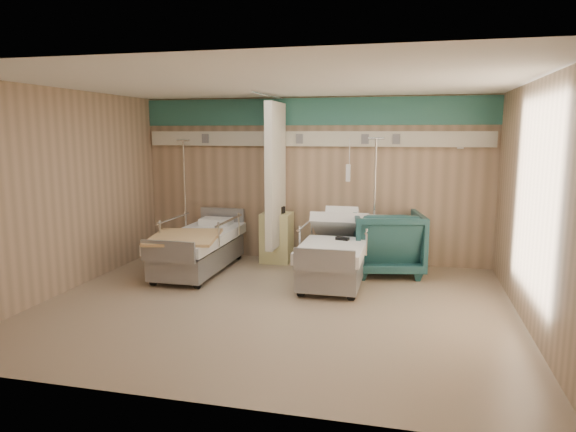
{
  "coord_description": "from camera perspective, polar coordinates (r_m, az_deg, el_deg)",
  "views": [
    {
      "loc": [
        1.65,
        -6.15,
        2.21
      ],
      "look_at": [
        0.03,
        0.6,
        1.07
      ],
      "focal_mm": 32.0,
      "sensor_mm": 36.0,
      "label": 1
    }
  ],
  "objects": [
    {
      "name": "bed_right",
      "position": [
        7.75,
        5.32,
        -4.89
      ],
      "size": [
        1.0,
        2.16,
        0.63
      ],
      "primitive_type": null,
      "color": "white",
      "rests_on": "ground"
    },
    {
      "name": "call_remote",
      "position": [
        7.64,
        6.06,
        -2.51
      ],
      "size": [
        0.21,
        0.13,
        0.04
      ],
      "primitive_type": "cube",
      "rotation": [
        0.0,
        0.0,
        -0.25
      ],
      "color": "black",
      "rests_on": "bed_right"
    },
    {
      "name": "bed_left",
      "position": [
        8.34,
        -9.85,
        -3.97
      ],
      "size": [
        1.0,
        2.16,
        0.63
      ],
      "primitive_type": null,
      "color": "white",
      "rests_on": "ground"
    },
    {
      "name": "waffle_blanket",
      "position": [
        8.11,
        11.17,
        0.79
      ],
      "size": [
        0.72,
        0.65,
        0.08
      ],
      "primitive_type": "cube",
      "rotation": [
        0.0,
        0.0,
        3.22
      ],
      "color": "silver",
      "rests_on": "visitor_armchair"
    },
    {
      "name": "white_cup",
      "position": [
        8.73,
        -2.33,
        0.73
      ],
      "size": [
        0.11,
        0.11,
        0.12
      ],
      "primitive_type": "cylinder",
      "rotation": [
        0.0,
        0.0,
        0.41
      ],
      "color": "white",
      "rests_on": "bedside_cabinet"
    },
    {
      "name": "visitor_armchair",
      "position": [
        8.23,
        10.92,
        -2.87
      ],
      "size": [
        1.25,
        1.28,
        1.0
      ],
      "primitive_type": "imported",
      "rotation": [
        0.0,
        0.0,
        3.33
      ],
      "color": "#1B4345",
      "rests_on": "ground"
    },
    {
      "name": "ground",
      "position": [
        6.74,
        -1.47,
        -9.85
      ],
      "size": [
        6.0,
        5.0,
        0.0
      ],
      "primitive_type": "cube",
      "color": "gray",
      "rests_on": "ground"
    },
    {
      "name": "iv_stand_right",
      "position": [
        8.45,
        9.47,
        -2.95
      ],
      "size": [
        0.38,
        0.38,
        2.13
      ],
      "rotation": [
        0.0,
        0.0,
        0.34
      ],
      "color": "silver",
      "rests_on": "ground"
    },
    {
      "name": "toiletry_bag",
      "position": [
        8.69,
        -1.15,
        0.69
      ],
      "size": [
        0.25,
        0.19,
        0.12
      ],
      "primitive_type": "cube",
      "rotation": [
        0.0,
        0.0,
        -0.26
      ],
      "color": "black",
      "rests_on": "bedside_cabinet"
    },
    {
      "name": "tan_blanket",
      "position": [
        7.87,
        -11.42,
        -2.31
      ],
      "size": [
        1.2,
        1.4,
        0.04
      ],
      "primitive_type": "cube",
      "rotation": [
        0.0,
        0.0,
        0.21
      ],
      "color": "tan",
      "rests_on": "bed_left"
    },
    {
      "name": "iv_stand_left",
      "position": [
        9.41,
        -11.25,
        -1.8
      ],
      "size": [
        0.37,
        0.37,
        2.08
      ],
      "rotation": [
        0.0,
        0.0,
        0.06
      ],
      "color": "silver",
      "rests_on": "ground"
    },
    {
      "name": "bedside_cabinet",
      "position": [
        8.81,
        -1.25,
        -2.39
      ],
      "size": [
        0.5,
        0.48,
        0.85
      ],
      "primitive_type": "cube",
      "color": "#E5DF8F",
      "rests_on": "ground"
    },
    {
      "name": "room_walls",
      "position": [
        6.63,
        -1.23,
        6.29
      ],
      "size": [
        6.04,
        5.04,
        2.82
      ],
      "color": "tan",
      "rests_on": "ground"
    }
  ]
}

